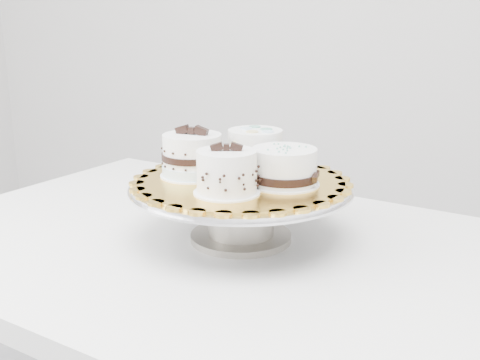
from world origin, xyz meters
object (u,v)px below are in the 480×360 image
(cake_stand, at_px, (241,201))
(cake_swirl, at_px, (227,173))
(cake_banded, at_px, (192,157))
(table, at_px, (221,282))
(cake_ribbon, at_px, (285,168))
(cake_dots, at_px, (255,149))
(cake_board, at_px, (241,181))

(cake_stand, xyz_separation_m, cake_swirl, (0.01, -0.09, 0.07))
(cake_banded, bearing_deg, table, -15.23)
(table, relative_size, cake_swirl, 10.35)
(table, distance_m, cake_stand, 0.16)
(cake_ribbon, bearing_deg, cake_swirl, -139.19)
(table, xyz_separation_m, cake_stand, (0.03, 0.02, 0.15))
(cake_ribbon, bearing_deg, cake_dots, 126.74)
(table, bearing_deg, cake_banded, 175.79)
(cake_stand, distance_m, cake_banded, 0.12)
(cake_dots, height_order, cake_ribbon, cake_dots)
(cake_banded, xyz_separation_m, cake_ribbon, (0.17, 0.01, -0.01))
(cake_board, xyz_separation_m, cake_dots, (-0.00, 0.08, 0.04))
(cake_board, relative_size, cake_banded, 3.12)
(cake_board, distance_m, cake_ribbon, 0.09)
(cake_swirl, bearing_deg, cake_ribbon, 28.11)
(cake_banded, bearing_deg, cake_stand, 4.96)
(cake_stand, bearing_deg, table, -140.42)
(cake_swirl, relative_size, cake_banded, 1.08)
(table, height_order, cake_ribbon, cake_ribbon)
(cake_stand, xyz_separation_m, cake_board, (-0.00, 0.00, 0.04))
(cake_banded, bearing_deg, cake_swirl, -37.72)
(table, bearing_deg, cake_dots, 88.09)
(cake_swirl, bearing_deg, cake_banded, 120.92)
(cake_swirl, relative_size, cake_dots, 1.02)
(cake_stand, relative_size, cake_board, 1.09)
(cake_stand, relative_size, cake_dots, 3.20)
(cake_swirl, distance_m, cake_ribbon, 0.11)
(cake_swirl, xyz_separation_m, cake_ribbon, (0.07, 0.08, -0.00))
(table, distance_m, cake_ribbon, 0.25)
(cake_stand, relative_size, cake_ribbon, 3.04)
(table, height_order, cake_board, cake_board)
(cake_board, bearing_deg, cake_swirl, -84.66)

